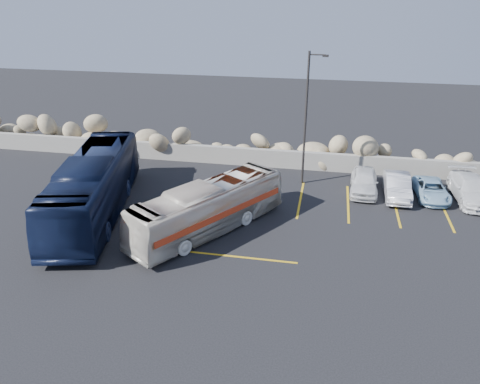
% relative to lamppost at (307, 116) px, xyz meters
% --- Properties ---
extents(ground, '(90.00, 90.00, 0.00)m').
position_rel_lamppost_xyz_m(ground, '(-2.56, -9.50, -4.30)').
color(ground, black).
rests_on(ground, ground).
extents(seawall, '(60.00, 0.40, 1.20)m').
position_rel_lamppost_xyz_m(seawall, '(-2.56, 2.50, -3.70)').
color(seawall, gray).
rests_on(seawall, ground).
extents(riprap_pile, '(54.00, 2.80, 2.60)m').
position_rel_lamppost_xyz_m(riprap_pile, '(-2.56, 3.70, -3.00)').
color(riprap_pile, '#9A8464').
rests_on(riprap_pile, ground).
extents(parking_lines, '(18.16, 9.36, 0.01)m').
position_rel_lamppost_xyz_m(parking_lines, '(2.09, -3.93, -4.29)').
color(parking_lines, gold).
rests_on(parking_lines, ground).
extents(lamppost, '(1.14, 0.18, 8.00)m').
position_rel_lamppost_xyz_m(lamppost, '(0.00, 0.00, 0.00)').
color(lamppost, '#312D2B').
rests_on(lamppost, ground).
extents(vintage_bus, '(6.65, 8.70, 2.51)m').
position_rel_lamppost_xyz_m(vintage_bus, '(-4.21, -7.10, -3.04)').
color(vintage_bus, silver).
rests_on(vintage_bus, ground).
extents(tour_coach, '(5.24, 11.85, 3.21)m').
position_rel_lamppost_xyz_m(tour_coach, '(-10.66, -6.39, -2.69)').
color(tour_coach, black).
rests_on(tour_coach, ground).
extents(car_a, '(1.74, 3.96, 1.33)m').
position_rel_lamppost_xyz_m(car_a, '(3.64, -0.65, -3.63)').
color(car_a, silver).
rests_on(car_a, ground).
extents(car_b, '(1.44, 3.96, 1.30)m').
position_rel_lamppost_xyz_m(car_b, '(5.51, -0.94, -3.65)').
color(car_b, silver).
rests_on(car_b, ground).
extents(car_c, '(2.11, 4.66, 1.33)m').
position_rel_lamppost_xyz_m(car_c, '(9.61, -0.65, -3.63)').
color(car_c, silver).
rests_on(car_c, ground).
extents(car_d, '(1.87, 3.73, 1.01)m').
position_rel_lamppost_xyz_m(car_d, '(7.44, -0.79, -3.79)').
color(car_d, '#9CC4DE').
rests_on(car_d, ground).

